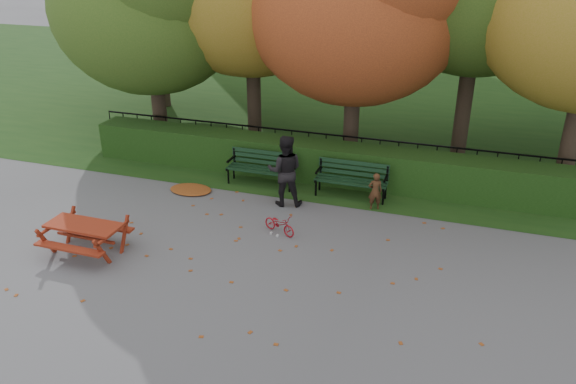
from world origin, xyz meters
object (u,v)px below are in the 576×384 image
(bench_right, at_px, (352,177))
(child, at_px, (375,191))
(adult, at_px, (285,171))
(bicycle, at_px, (280,224))
(bench_left, at_px, (262,165))
(picnic_table, at_px, (84,231))

(bench_right, distance_m, child, 0.89)
(bench_right, height_order, child, child)
(adult, relative_size, bicycle, 2.09)
(adult, bearing_deg, bicycle, 88.72)
(bench_left, relative_size, picnic_table, 1.16)
(child, relative_size, bicycle, 1.10)
(bench_right, bearing_deg, bench_left, 180.00)
(child, bearing_deg, bench_right, -59.26)
(bench_left, height_order, adult, adult)
(bench_right, relative_size, picnic_table, 1.16)
(adult, bearing_deg, bench_right, -161.13)
(bench_right, distance_m, adult, 1.77)
(bench_right, relative_size, child, 1.93)
(adult, xyz_separation_m, bicycle, (0.36, -1.44, -0.66))
(child, bearing_deg, picnic_table, 16.31)
(bench_left, distance_m, bench_right, 2.40)
(picnic_table, height_order, child, child)
(picnic_table, xyz_separation_m, child, (5.28, 3.89, -0.05))
(bench_left, bearing_deg, picnic_table, -116.21)
(child, height_order, adult, adult)
(picnic_table, height_order, bicycle, picnic_table)
(bench_right, height_order, adult, adult)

